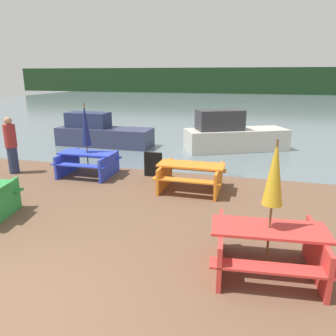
% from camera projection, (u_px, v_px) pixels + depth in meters
% --- Properties ---
extents(water, '(60.00, 50.00, 0.00)m').
position_uv_depth(water, '(230.00, 104.00, 33.71)').
color(water, slate).
rests_on(water, ground_plane).
extents(far_treeline, '(80.00, 1.60, 4.00)m').
position_uv_depth(far_treeline, '(242.00, 81.00, 51.68)').
color(far_treeline, '#193319').
rests_on(far_treeline, water).
extents(picnic_table_red, '(1.87, 1.55, 0.76)m').
position_uv_depth(picnic_table_red, '(268.00, 245.00, 5.06)').
color(picnic_table_red, red).
rests_on(picnic_table_red, ground_plane).
extents(picnic_table_orange, '(1.75, 1.39, 0.72)m').
position_uv_depth(picnic_table_orange, '(191.00, 174.00, 8.70)').
color(picnic_table_orange, orange).
rests_on(picnic_table_orange, ground_plane).
extents(picnic_table_blue, '(1.72, 1.42, 0.73)m').
position_uv_depth(picnic_table_blue, '(88.00, 161.00, 10.00)').
color(picnic_table_blue, blue).
rests_on(picnic_table_blue, ground_plane).
extents(umbrella_gold, '(0.30, 0.30, 2.13)m').
position_uv_depth(umbrella_gold, '(274.00, 174.00, 4.74)').
color(umbrella_gold, brown).
rests_on(umbrella_gold, ground_plane).
extents(umbrella_navy, '(0.29, 0.29, 2.21)m').
position_uv_depth(umbrella_navy, '(85.00, 125.00, 9.69)').
color(umbrella_navy, brown).
rests_on(umbrella_navy, ground_plane).
extents(boat, '(4.13, 1.28, 1.42)m').
position_uv_depth(boat, '(101.00, 133.00, 14.17)').
color(boat, '#333856').
rests_on(boat, water).
extents(boat_second, '(4.29, 3.07, 1.64)m').
position_uv_depth(boat_second, '(233.00, 135.00, 13.31)').
color(boat_second, beige).
rests_on(boat_second, water).
extents(person, '(0.35, 0.35, 1.77)m').
position_uv_depth(person, '(11.00, 145.00, 10.10)').
color(person, '#283351').
rests_on(person, ground_plane).
extents(signboard, '(0.55, 0.08, 0.75)m').
position_uv_depth(signboard, '(153.00, 164.00, 9.90)').
color(signboard, black).
rests_on(signboard, ground_plane).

